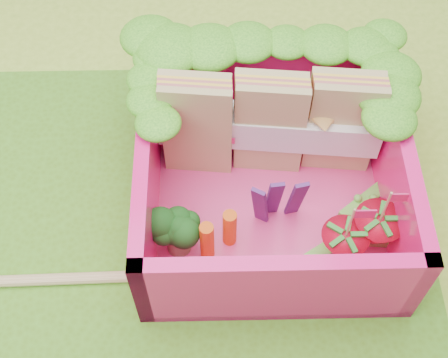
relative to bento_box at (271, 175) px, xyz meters
name	(u,v)px	position (x,y,z in m)	size (l,w,h in m)	color
ground	(179,259)	(-0.47, -0.30, -0.31)	(14.00, 14.00, 0.00)	#94BD35
placemat	(179,258)	(-0.47, -0.30, -0.29)	(2.60, 2.60, 0.03)	#549120
bento_floor	(268,202)	(0.00, 0.00, -0.25)	(1.30, 1.30, 0.05)	#EB3C85
bento_box	(271,175)	(0.00, 0.00, 0.00)	(1.30, 1.30, 0.55)	#FF1577
lettuce_ruffle	(269,60)	(0.00, 0.47, 0.33)	(1.43, 0.83, 0.11)	#207F17
sandwich_stack	(270,124)	(0.01, 0.26, 0.08)	(1.15, 0.28, 0.63)	tan
broccoli	(177,229)	(-0.47, -0.28, -0.04)	(0.34, 0.34, 0.26)	#6A9F4D
carrot_sticks	(218,235)	(-0.27, -0.28, -0.09)	(0.18, 0.15, 0.28)	#F25914
purple_wedges	(277,201)	(0.02, -0.13, -0.04)	(0.25, 0.08, 0.38)	#4D1959
strawberry_left	(342,246)	(0.33, -0.35, -0.10)	(0.23, 0.23, 0.47)	red
strawberry_right	(375,232)	(0.50, -0.28, -0.10)	(0.25, 0.25, 0.49)	red
snap_peas	(347,234)	(0.38, -0.23, -0.20)	(0.67, 0.60, 0.05)	#55C33D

